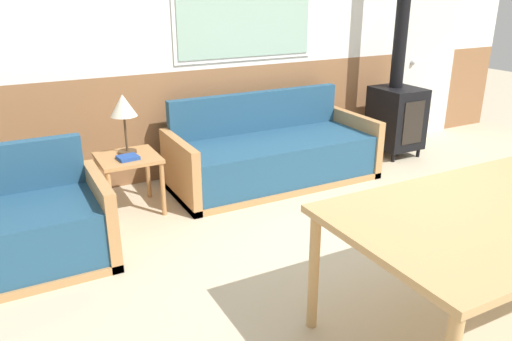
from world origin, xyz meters
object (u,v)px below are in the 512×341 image
at_px(couch, 273,157).
at_px(table_lamp, 123,108).
at_px(armchair, 40,229).
at_px(side_table, 129,166).
at_px(wood_stove, 397,101).

relative_size(couch, table_lamp, 4.01).
xyz_separation_m(armchair, side_table, (0.78, 0.57, 0.15)).
height_order(armchair, wood_stove, wood_stove).
xyz_separation_m(armchair, table_lamp, (0.80, 0.66, 0.63)).
xyz_separation_m(side_table, wood_stove, (3.10, 0.12, 0.21)).
height_order(couch, table_lamp, table_lamp).
relative_size(armchair, table_lamp, 1.82).
relative_size(side_table, wood_stove, 0.21).
relative_size(couch, side_table, 4.06).
bearing_deg(table_lamp, side_table, -103.87).
distance_m(couch, table_lamp, 1.55).
relative_size(armchair, side_table, 1.84).
bearing_deg(side_table, table_lamp, 76.13).
xyz_separation_m(table_lamp, wood_stove, (3.08, 0.04, -0.27)).
bearing_deg(wood_stove, side_table, -177.70).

